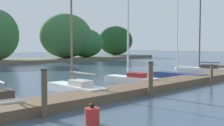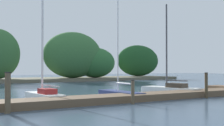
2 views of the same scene
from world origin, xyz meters
The scene contains 7 objects.
dock_pier centered at (0.00, 12.66, 0.17)m, with size 30.69×1.80×0.35m.
sailboat_3 centered at (-0.28, 15.02, 0.37)m, with size 1.03×3.79×5.89m.
sailboat_4 centered at (4.10, 14.40, 0.26)m, with size 0.97×3.97×6.26m.
sailboat_5 centered at (8.62, 14.99, 0.35)m, with size 1.92×4.50×6.15m.
mooring_piling_2 centered at (-2.97, 11.46, 0.80)m, with size 0.25×0.25×1.58m.
mooring_piling_3 centered at (2.87, 11.35, 0.59)m, with size 0.19×0.19×1.17m.
mooring_piling_4 centered at (8.27, 11.50, 0.74)m, with size 0.21×0.21×1.48m.
Camera 2 is at (-5.90, -0.53, 1.72)m, focal length 49.08 mm.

